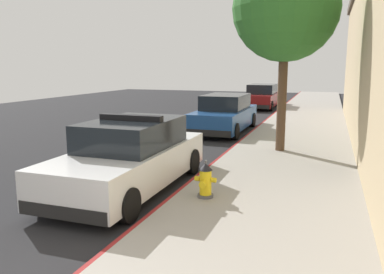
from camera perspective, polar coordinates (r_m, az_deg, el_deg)
ground_plane at (r=14.30m, az=-10.52°, el=-1.31°), size 32.07×60.00×0.20m
sidewalk_pavement at (r=12.45m, az=14.19°, el=-2.38°), size 3.64×60.00×0.14m
curb_painted_edge at (r=12.74m, az=5.82°, el=-1.82°), size 0.08×60.00×0.14m
police_cruiser at (r=8.82m, az=-8.93°, el=-2.88°), size 1.94×4.84×1.68m
parked_car_silver_ahead at (r=16.56m, az=4.81°, el=3.34°), size 1.94×4.84×1.56m
parked_car_dark_far at (r=26.31m, az=10.17°, el=5.80°), size 1.94×4.84×1.56m
fire_hydrant at (r=7.84m, az=1.97°, el=-6.34°), size 0.44×0.40×0.76m
street_tree at (r=12.39m, az=13.50°, el=17.73°), size 3.14×3.14×5.84m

